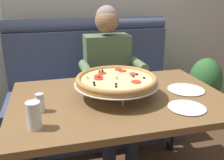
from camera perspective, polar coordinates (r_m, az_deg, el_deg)
name	(u,v)px	position (r m, az deg, el deg)	size (l,w,h in m)	color
booth_bench	(94,94)	(2.53, -4.11, -3.25)	(1.66, 0.78, 1.13)	#424C6B
dining_table	(120,109)	(1.61, 1.78, -6.69)	(1.34, 0.90, 0.75)	brown
diner_main	(110,72)	(2.20, -0.55, 1.90)	(0.54, 0.64, 1.27)	#2D3342
pizza	(116,80)	(1.54, 1.02, 0.01)	(0.53, 0.53, 0.14)	silver
shaker_oregano	(40,104)	(1.43, -16.20, -5.33)	(0.05, 0.05, 0.10)	white
plate_near_left	(186,89)	(1.75, 16.70, -1.95)	(0.25, 0.25, 0.02)	white
plate_near_right	(187,106)	(1.48, 16.84, -5.85)	(0.22, 0.22, 0.02)	white
drinking_glass	(34,117)	(1.26, -17.46, -8.05)	(0.07, 0.07, 0.14)	silver
potted_plant	(204,85)	(2.98, 20.48, -1.15)	(0.36, 0.36, 0.70)	brown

